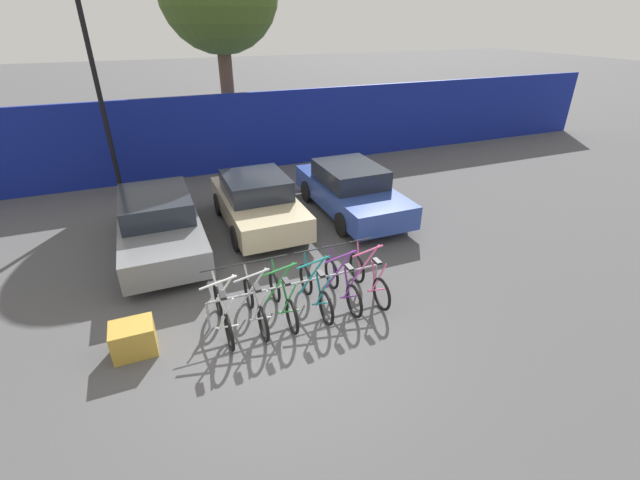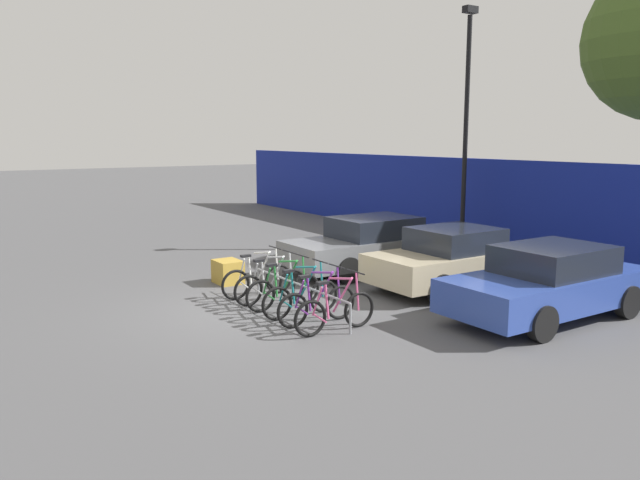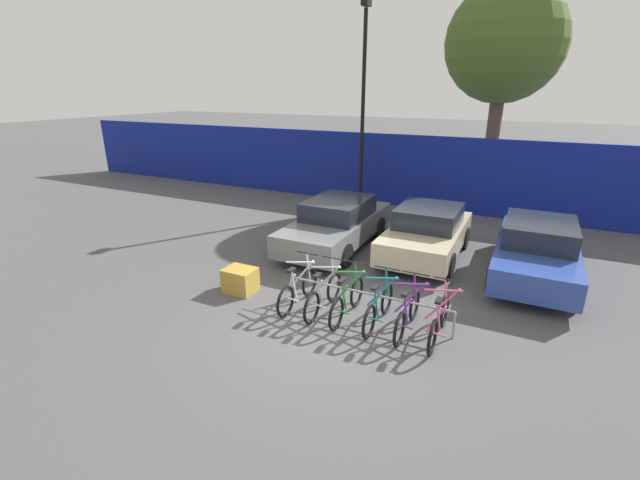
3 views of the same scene
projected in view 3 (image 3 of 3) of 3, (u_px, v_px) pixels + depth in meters
ground_plane at (324, 326)px, 8.39m from camera, size 120.00×120.00×0.00m
hoarding_wall at (436, 174)px, 15.93m from camera, size 36.00×0.16×2.75m
bike_rack at (366, 296)px, 8.54m from camera, size 3.51×0.04×0.57m
bicycle_white at (298, 289)px, 9.08m from camera, size 0.68×1.71×1.05m
bicycle_silver at (323, 295)px, 8.83m from camera, size 0.68×1.71×1.05m
bicycle_green at (347, 300)px, 8.60m from camera, size 0.68×1.71×1.05m
bicycle_teal at (379, 307)px, 8.32m from camera, size 0.68×1.71×1.05m
bicycle_purple at (407, 314)px, 8.08m from camera, size 0.68×1.71×1.05m
bicycle_pink at (439, 321)px, 7.83m from camera, size 0.68×1.71×1.05m
car_grey at (337, 223)px, 12.43m from camera, size 1.91×4.57×1.40m
car_beige at (427, 232)px, 11.65m from camera, size 1.91×3.92×1.40m
car_blue at (537, 250)px, 10.40m from camera, size 1.91×4.39×1.40m
lamp_post at (363, 101)px, 15.31m from camera, size 0.24×0.44×7.18m
cargo_crate at (240, 280)px, 9.75m from camera, size 0.70×0.56×0.55m
tree_behind_hoarding at (505, 44)px, 15.24m from camera, size 4.19×4.19×8.02m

